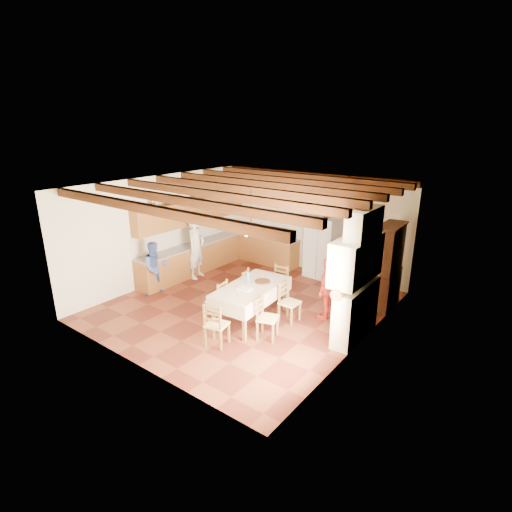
{
  "coord_description": "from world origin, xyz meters",
  "views": [
    {
      "loc": [
        5.7,
        -7.08,
        4.38
      ],
      "look_at": [
        0.1,
        0.3,
        1.25
      ],
      "focal_mm": 28.0,
      "sensor_mm": 36.0,
      "label": 1
    }
  ],
  "objects_px": {
    "person_man": "(196,247)",
    "person_woman_blue": "(156,268)",
    "dining_table": "(251,289)",
    "chair_end_near": "(217,324)",
    "chair_right_near": "(268,317)",
    "microwave": "(284,235)",
    "hutch": "(388,266)",
    "chair_left_far": "(239,287)",
    "refrigerator": "(323,247)",
    "chair_left_near": "(217,300)",
    "chair_right_far": "(290,302)",
    "chair_end_far": "(278,285)",
    "person_woman_red": "(328,288)"
  },
  "relations": [
    {
      "from": "refrigerator",
      "to": "chair_right_near",
      "type": "bearing_deg",
      "value": -73.92
    },
    {
      "from": "chair_left_far",
      "to": "chair_end_far",
      "type": "bearing_deg",
      "value": 120.1
    },
    {
      "from": "chair_left_near",
      "to": "person_man",
      "type": "relative_size",
      "value": 0.52
    },
    {
      "from": "chair_end_near",
      "to": "person_woman_blue",
      "type": "distance_m",
      "value": 3.22
    },
    {
      "from": "hutch",
      "to": "chair_left_near",
      "type": "xyz_separation_m",
      "value": [
        -2.85,
        -3.04,
        -0.56
      ]
    },
    {
      "from": "hutch",
      "to": "chair_end_far",
      "type": "bearing_deg",
      "value": -150.19
    },
    {
      "from": "chair_end_far",
      "to": "person_woman_blue",
      "type": "bearing_deg",
      "value": -155.58
    },
    {
      "from": "chair_end_far",
      "to": "person_man",
      "type": "bearing_deg",
      "value": 177.4
    },
    {
      "from": "person_woman_blue",
      "to": "chair_left_near",
      "type": "bearing_deg",
      "value": -79.54
    },
    {
      "from": "chair_left_far",
      "to": "hutch",
      "type": "bearing_deg",
      "value": 109.82
    },
    {
      "from": "hutch",
      "to": "chair_end_near",
      "type": "height_order",
      "value": "hutch"
    },
    {
      "from": "dining_table",
      "to": "microwave",
      "type": "bearing_deg",
      "value": 111.79
    },
    {
      "from": "microwave",
      "to": "person_woman_blue",
      "type": "bearing_deg",
      "value": -115.86
    },
    {
      "from": "chair_left_far",
      "to": "chair_end_far",
      "type": "height_order",
      "value": "same"
    },
    {
      "from": "chair_right_far",
      "to": "chair_left_near",
      "type": "bearing_deg",
      "value": 123.07
    },
    {
      "from": "person_woman_blue",
      "to": "person_woman_red",
      "type": "bearing_deg",
      "value": -57.81
    },
    {
      "from": "chair_right_near",
      "to": "chair_left_far",
      "type": "bearing_deg",
      "value": 40.51
    },
    {
      "from": "refrigerator",
      "to": "chair_right_far",
      "type": "bearing_deg",
      "value": -71.21
    },
    {
      "from": "chair_end_near",
      "to": "dining_table",
      "type": "bearing_deg",
      "value": -98.37
    },
    {
      "from": "person_man",
      "to": "chair_right_near",
      "type": "bearing_deg",
      "value": -126.97
    },
    {
      "from": "refrigerator",
      "to": "chair_end_near",
      "type": "relative_size",
      "value": 1.89
    },
    {
      "from": "dining_table",
      "to": "chair_end_near",
      "type": "height_order",
      "value": "chair_end_near"
    },
    {
      "from": "chair_right_far",
      "to": "person_woman_red",
      "type": "bearing_deg",
      "value": -42.54
    },
    {
      "from": "chair_left_far",
      "to": "chair_right_near",
      "type": "height_order",
      "value": "same"
    },
    {
      "from": "dining_table",
      "to": "chair_end_far",
      "type": "height_order",
      "value": "chair_end_far"
    },
    {
      "from": "refrigerator",
      "to": "microwave",
      "type": "bearing_deg",
      "value": -175.18
    },
    {
      "from": "refrigerator",
      "to": "dining_table",
      "type": "relative_size",
      "value": 0.89
    },
    {
      "from": "refrigerator",
      "to": "chair_right_near",
      "type": "xyz_separation_m",
      "value": [
        0.8,
        -3.9,
        -0.43
      ]
    },
    {
      "from": "chair_right_near",
      "to": "chair_end_near",
      "type": "bearing_deg",
      "value": 122.77
    },
    {
      "from": "refrigerator",
      "to": "person_woman_red",
      "type": "bearing_deg",
      "value": -55.23
    },
    {
      "from": "hutch",
      "to": "chair_left_far",
      "type": "distance_m",
      "value": 3.66
    },
    {
      "from": "refrigerator",
      "to": "chair_left_far",
      "type": "distance_m",
      "value": 3.13
    },
    {
      "from": "chair_right_far",
      "to": "microwave",
      "type": "xyz_separation_m",
      "value": [
        -2.12,
        2.97,
        0.56
      ]
    },
    {
      "from": "dining_table",
      "to": "chair_end_far",
      "type": "distance_m",
      "value": 1.2
    },
    {
      "from": "chair_left_far",
      "to": "chair_right_far",
      "type": "xyz_separation_m",
      "value": [
        1.46,
        0.04,
        0.0
      ]
    },
    {
      "from": "person_man",
      "to": "person_woman_blue",
      "type": "bearing_deg",
      "value": 165.31
    },
    {
      "from": "chair_end_far",
      "to": "person_woman_red",
      "type": "distance_m",
      "value": 1.42
    },
    {
      "from": "dining_table",
      "to": "person_woman_red",
      "type": "xyz_separation_m",
      "value": [
        1.33,
        1.14,
        -0.02
      ]
    },
    {
      "from": "chair_left_far",
      "to": "microwave",
      "type": "xyz_separation_m",
      "value": [
        -0.66,
        3.01,
        0.56
      ]
    },
    {
      "from": "chair_end_far",
      "to": "person_woman_blue",
      "type": "xyz_separation_m",
      "value": [
        -2.89,
        -1.47,
        0.24
      ]
    },
    {
      "from": "chair_right_near",
      "to": "person_man",
      "type": "distance_m",
      "value": 4.05
    },
    {
      "from": "refrigerator",
      "to": "chair_end_far",
      "type": "xyz_separation_m",
      "value": [
        -0.03,
        -2.3,
        -0.43
      ]
    },
    {
      "from": "chair_end_far",
      "to": "microwave",
      "type": "xyz_separation_m",
      "value": [
        -1.32,
        2.3,
        0.56
      ]
    },
    {
      "from": "refrigerator",
      "to": "person_woman_red",
      "type": "relative_size",
      "value": 1.21
    },
    {
      "from": "chair_left_near",
      "to": "chair_right_near",
      "type": "xyz_separation_m",
      "value": [
        1.46,
        -0.0,
        0.0
      ]
    },
    {
      "from": "dining_table",
      "to": "chair_right_near",
      "type": "xyz_separation_m",
      "value": [
        0.77,
        -0.43,
        -0.29
      ]
    },
    {
      "from": "hutch",
      "to": "chair_left_near",
      "type": "height_order",
      "value": "hutch"
    },
    {
      "from": "chair_right_near",
      "to": "dining_table",
      "type": "bearing_deg",
      "value": 41.91
    },
    {
      "from": "person_woman_blue",
      "to": "chair_right_far",
      "type": "bearing_deg",
      "value": -64.29
    },
    {
      "from": "dining_table",
      "to": "chair_right_near",
      "type": "bearing_deg",
      "value": -29.11
    }
  ]
}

